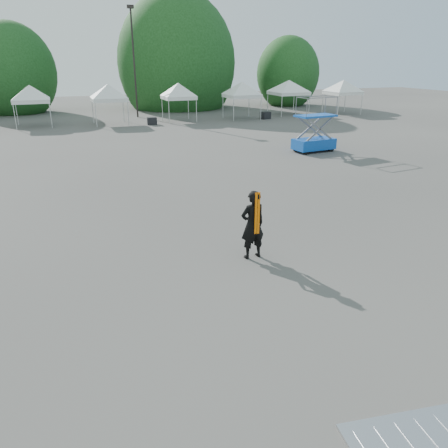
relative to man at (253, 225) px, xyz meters
name	(u,v)px	position (x,y,z in m)	size (l,w,h in m)	color
ground	(235,245)	(-0.14, 0.97, -1.00)	(120.00, 120.00, 0.00)	#474442
light_pole_east	(134,56)	(2.86, 32.97, 4.51)	(0.60, 0.25, 9.80)	black
tree_mid_w	(12,73)	(-8.14, 40.97, 2.93)	(4.16, 4.16, 6.33)	#382314
tree_mid_e	(177,63)	(8.86, 39.97, 3.84)	(5.12, 5.12, 7.79)	#382314
tree_far_e	(288,74)	(21.86, 37.97, 2.62)	(3.84, 3.84, 5.84)	#382314
tent_d	(29,88)	(-6.32, 29.90, 2.06)	(4.04, 4.04, 3.88)	silver
tent_e	(108,87)	(-0.19, 28.95, 2.06)	(4.02, 4.02, 3.88)	silver
tent_f	(178,86)	(5.81, 28.57, 2.06)	(3.79, 3.79, 3.88)	silver
tent_g	(242,85)	(11.76, 28.21, 2.06)	(4.11, 4.11, 3.88)	silver
tent_h	(289,83)	(17.43, 29.60, 2.06)	(4.61, 4.61, 3.88)	silver
tent_extra_8	(344,83)	(22.72, 27.99, 2.06)	(4.17, 4.17, 3.88)	silver
man	(253,225)	(0.00, 0.00, 0.00)	(0.77, 0.54, 2.00)	black
scissor_lift	(315,124)	(9.82, 12.50, 0.63)	(2.63, 1.52, 3.24)	#0B4294
barrier_left	(419,440)	(-0.35, -6.81, -0.97)	(2.30, 1.39, 0.07)	#A5A8AD
crate_mid	(152,121)	(3.05, 27.40, -0.69)	(0.80, 0.62, 0.62)	black
crate_east	(265,115)	(13.81, 27.29, -0.67)	(0.84, 0.65, 0.65)	black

